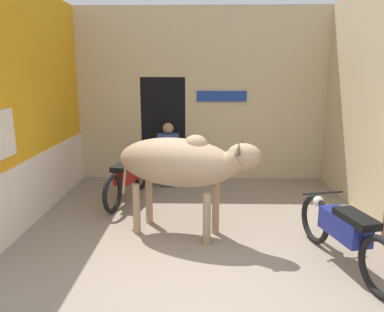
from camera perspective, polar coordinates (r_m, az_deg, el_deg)
The scene contains 9 objects.
ground_plane at distance 4.56m, azimuth 1.40°, elevation -18.57°, with size 30.00×30.00×0.00m, color gray.
wall_left_shopfront at distance 6.64m, azimuth -23.39°, elevation 6.73°, with size 0.25×4.27×3.70m.
wall_back_with_doorway at distance 8.42m, azimuth -0.32°, elevation 7.77°, with size 5.37×0.93×3.70m.
wall_right_with_door at distance 6.61m, azimuth 26.44°, elevation 6.72°, with size 0.22×4.27×3.70m.
cow at distance 5.36m, azimuth -1.70°, elevation -1.08°, with size 2.18×1.29×1.51m.
motorcycle_near at distance 5.03m, azimuth 22.14°, elevation -10.60°, with size 0.67×1.99×0.79m.
motorcycle_far at distance 7.09m, azimuth -9.68°, elevation -3.08°, with size 0.66×2.01×0.78m.
shopkeeper_seated at distance 7.83m, azimuth -3.63°, elevation 0.51°, with size 0.44×0.34×1.33m.
plastic_stool at distance 8.16m, azimuth -5.94°, elevation -2.25°, with size 0.34×0.34×0.48m.
Camera 1 is at (-0.02, -3.89, 2.38)m, focal length 35.00 mm.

